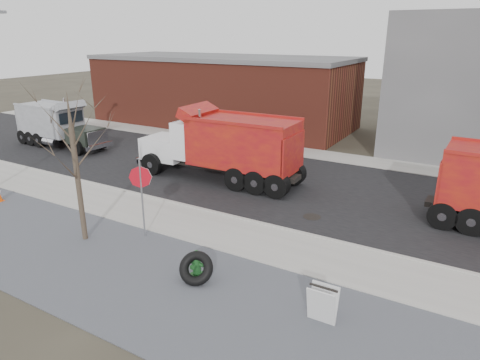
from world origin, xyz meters
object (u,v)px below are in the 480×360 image
Objects in this scene: fire_hydrant at (197,265)px; truck_tire at (196,268)px; stop_sign at (141,185)px; sandwich_board at (322,304)px; dump_truck_grey at (57,123)px; dump_truck_red_b at (224,144)px.

fire_hydrant is 0.73× the size of truck_tire.
stop_sign reaches higher than sandwich_board.
truck_tire is 0.18× the size of dump_truck_grey.
dump_truck_grey reaches higher than fire_hydrant.
truck_tire is 9.27m from dump_truck_red_b.
dump_truck_red_b is 12.65m from dump_truck_grey.
dump_truck_grey is (-16.69, 8.29, 1.11)m from fire_hydrant.
dump_truck_grey is (-20.62, 8.46, 0.98)m from sandwich_board.
sandwich_board reaches higher than fire_hydrant.
stop_sign is 2.87× the size of sandwich_board.
dump_truck_red_b is at bearing 117.24° from truck_tire.
sandwich_board is at bearing -20.70° from stop_sign.
fire_hydrant is 0.10× the size of dump_truck_red_b.
stop_sign is (-3.14, 1.22, 1.54)m from fire_hydrant.
sandwich_board is 22.31m from dump_truck_grey.
dump_truck_red_b is (-0.90, 6.69, -0.13)m from stop_sign.
dump_truck_red_b is at bearing 88.12° from stop_sign.
dump_truck_grey is at bearing -2.97° from dump_truck_red_b.
sandwich_board is 0.15× the size of dump_truck_grey.
sandwich_board is at bearing -2.33° from fire_hydrant.
dump_truck_red_b reaches higher than dump_truck_grey.
fire_hydrant is 0.31× the size of stop_sign.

